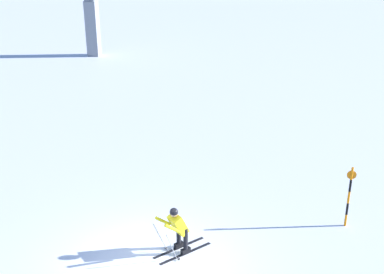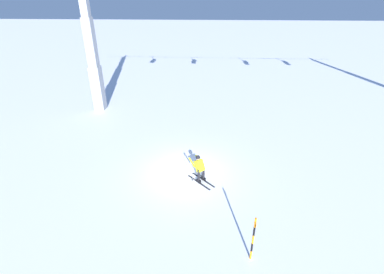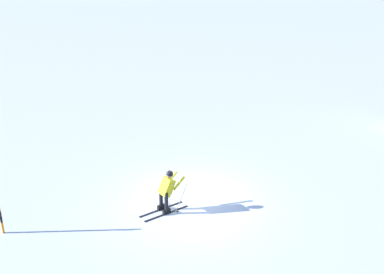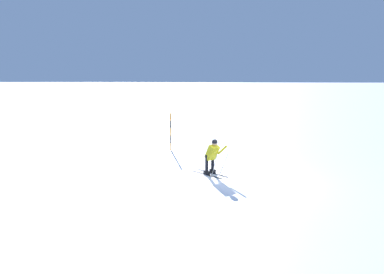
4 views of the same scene
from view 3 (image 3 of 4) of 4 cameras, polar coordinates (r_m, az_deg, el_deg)
ground_plane at (r=16.49m, az=-0.00°, el=-7.92°), size 260.00×260.00×0.00m
skier_carving_main at (r=15.53m, az=-3.13°, el=-6.43°), size 1.54×1.53×1.61m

